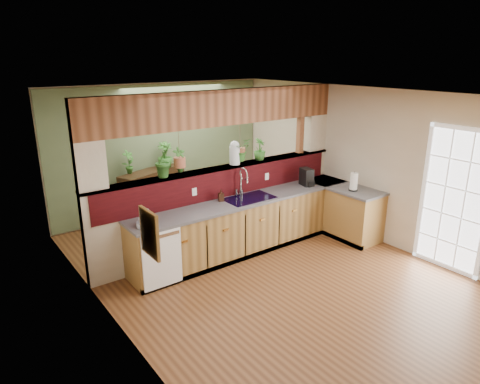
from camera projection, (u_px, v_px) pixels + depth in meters
ground at (276, 276)px, 6.28m from camera, size 4.60×7.00×0.01m
ceiling at (281, 96)px, 5.48m from camera, size 4.60×7.00×0.01m
wall_back at (163, 149)px, 8.56m from camera, size 4.60×0.02×2.60m
wall_left at (117, 232)px, 4.58m from camera, size 0.02×7.00×2.60m
wall_right at (381, 167)px, 7.18m from camera, size 0.02×7.00×2.60m
pass_through_partition at (225, 178)px, 6.96m from camera, size 4.60×0.21×2.60m
pass_through_ledge at (223, 168)px, 6.89m from camera, size 4.60×0.21×0.04m
header_beam at (222, 108)px, 6.60m from camera, size 4.60×0.15×0.55m
sage_backwall at (163, 149)px, 8.54m from camera, size 4.55×0.02×2.55m
countertop at (280, 218)px, 7.28m from camera, size 4.14×1.52×0.90m
dishwasher at (162, 259)px, 5.81m from camera, size 0.58×0.03×0.82m
navy_sink at (249, 203)px, 6.91m from camera, size 0.82×0.50×0.18m
french_door at (453, 202)px, 6.25m from camera, size 0.06×1.02×2.16m
framed_print at (150, 233)px, 3.91m from camera, size 0.04×0.35×0.45m
faucet at (242, 181)px, 6.91m from camera, size 0.21×0.21×0.49m
dish_stack at (147, 221)px, 5.75m from camera, size 0.29×0.29×0.25m
soap_dispenser at (221, 195)px, 6.73m from camera, size 0.11×0.11×0.19m
coffee_maker at (307, 178)px, 7.53m from camera, size 0.16×0.27×0.30m
paper_towel at (354, 182)px, 7.24m from camera, size 0.15×0.15×0.33m
glass_jar at (235, 153)px, 6.96m from camera, size 0.17×0.17×0.39m
ledge_plant_left at (164, 161)px, 6.22m from camera, size 0.33×0.31×0.49m
ledge_plant_right at (260, 149)px, 7.26m from camera, size 0.27×0.27×0.37m
hanging_plant_a at (179, 152)px, 6.34m from camera, size 0.20×0.18×0.55m
hanging_plant_b at (240, 140)px, 6.96m from camera, size 0.38×0.34×0.55m
shelving_console at (153, 194)px, 8.40m from camera, size 1.49×0.89×0.97m
shelf_plant_a at (129, 162)px, 7.93m from camera, size 0.28×0.25×0.45m
shelf_plant_b at (165, 155)px, 8.34m from camera, size 0.35×0.35×0.51m
floor_plant at (231, 200)px, 8.45m from camera, size 0.69×0.61×0.74m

